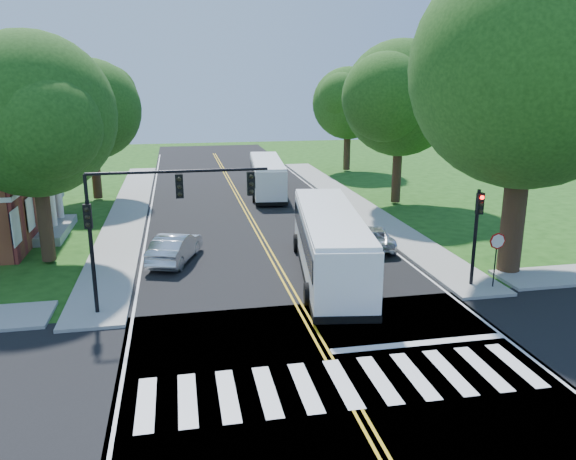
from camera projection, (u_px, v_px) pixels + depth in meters
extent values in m
plane|color=#1A4411|center=(338.00, 375.00, 18.04)|extent=(140.00, 140.00, 0.00)
cube|color=black|center=(258.00, 231.00, 35.09)|extent=(14.00, 96.00, 0.01)
cube|color=black|center=(338.00, 375.00, 18.04)|extent=(60.00, 12.00, 0.01)
cube|color=gold|center=(249.00, 217.00, 38.88)|extent=(0.36, 70.00, 0.01)
cube|color=silver|center=(149.00, 221.00, 37.59)|extent=(0.12, 70.00, 0.01)
cube|color=silver|center=(344.00, 212.00, 40.16)|extent=(0.12, 70.00, 0.01)
cube|color=silver|center=(343.00, 383.00, 17.57)|extent=(12.60, 3.00, 0.01)
cube|color=silver|center=(419.00, 343.00, 20.21)|extent=(6.60, 0.40, 0.01)
cube|color=gray|center=(129.00, 211.00, 40.14)|extent=(2.60, 40.00, 0.15)
cube|color=gray|center=(351.00, 202.00, 43.27)|extent=(2.60, 40.00, 0.15)
cylinder|color=#372616|center=(514.00, 210.00, 26.87)|extent=(1.10, 1.10, 6.00)
sphere|color=#2F641D|center=(529.00, 69.00, 25.18)|extent=(10.80, 10.80, 10.80)
cylinder|color=#372616|center=(44.00, 215.00, 28.47)|extent=(0.70, 0.70, 4.80)
sphere|color=#2F641D|center=(33.00, 115.00, 27.17)|extent=(8.00, 8.00, 8.00)
cylinder|color=#372616|center=(96.00, 170.00, 43.77)|extent=(0.70, 0.70, 4.40)
sphere|color=#2F641D|center=(90.00, 109.00, 42.56)|extent=(7.60, 7.60, 7.60)
cylinder|color=#372616|center=(397.00, 169.00, 42.25)|extent=(0.70, 0.70, 5.00)
sphere|color=#2F641D|center=(400.00, 98.00, 40.89)|extent=(8.40, 8.40, 8.40)
cylinder|color=#372616|center=(347.00, 148.00, 57.67)|extent=(0.70, 0.70, 4.40)
sphere|color=#2F641D|center=(348.00, 103.00, 56.49)|extent=(7.20, 7.20, 7.20)
cube|color=silver|center=(47.00, 163.00, 33.51)|extent=(1.40, 6.00, 0.45)
cube|color=gray|center=(54.00, 230.00, 34.58)|extent=(1.80, 6.00, 0.50)
cylinder|color=silver|center=(43.00, 208.00, 32.02)|extent=(0.50, 0.50, 4.20)
cylinder|color=silver|center=(51.00, 200.00, 34.10)|extent=(0.50, 0.50, 4.20)
cylinder|color=silver|center=(58.00, 193.00, 36.19)|extent=(0.50, 0.50, 4.20)
cylinder|color=black|center=(92.00, 257.00, 22.02)|extent=(0.16, 0.16, 4.60)
cube|color=black|center=(88.00, 216.00, 21.43)|extent=(0.30, 0.22, 0.95)
sphere|color=black|center=(86.00, 209.00, 21.22)|extent=(0.18, 0.18, 0.18)
cylinder|color=black|center=(179.00, 171.00, 21.82)|extent=(7.00, 0.12, 0.12)
cube|color=black|center=(179.00, 186.00, 21.82)|extent=(0.30, 0.22, 0.95)
cube|color=black|center=(251.00, 183.00, 22.35)|extent=(0.30, 0.22, 0.95)
cylinder|color=black|center=(475.00, 238.00, 25.13)|extent=(0.16, 0.16, 4.40)
cube|color=black|center=(480.00, 204.00, 24.58)|extent=(0.30, 0.22, 0.95)
sphere|color=#FF0A05|center=(482.00, 197.00, 24.37)|extent=(0.18, 0.18, 0.18)
cylinder|color=black|center=(495.00, 263.00, 25.10)|extent=(0.06, 0.06, 2.20)
cylinder|color=#A50A07|center=(498.00, 241.00, 24.80)|extent=(0.76, 0.04, 0.76)
cube|color=white|center=(330.00, 244.00, 26.85)|extent=(4.35, 12.27, 2.80)
cube|color=black|center=(330.00, 234.00, 26.72)|extent=(4.30, 11.45, 0.97)
cube|color=black|center=(317.00, 209.00, 32.60)|extent=(2.48, 0.47, 1.63)
cube|color=orange|center=(318.00, 193.00, 32.37)|extent=(1.73, 0.36, 0.33)
cube|color=black|center=(329.00, 269.00, 27.18)|extent=(4.42, 12.38, 0.31)
cube|color=white|center=(330.00, 214.00, 26.47)|extent=(4.25, 11.91, 0.22)
cylinder|color=black|center=(344.00, 242.00, 31.03)|extent=(0.47, 1.02, 0.98)
cylinder|color=black|center=(297.00, 243.00, 30.91)|extent=(0.47, 1.02, 0.98)
cylinder|color=black|center=(371.00, 293.00, 23.66)|extent=(0.47, 1.02, 0.98)
cylinder|color=black|center=(308.00, 294.00, 23.54)|extent=(0.47, 1.02, 0.98)
cube|color=white|center=(267.00, 177.00, 46.29)|extent=(3.37, 11.02, 2.53)
cube|color=black|center=(267.00, 171.00, 46.17)|extent=(3.37, 10.27, 0.87)
cube|color=black|center=(263.00, 163.00, 51.46)|extent=(2.25, 0.31, 1.47)
cube|color=orange|center=(263.00, 154.00, 51.25)|extent=(1.56, 0.25, 0.29)
cube|color=black|center=(267.00, 190.00, 46.58)|extent=(3.43, 11.12, 0.28)
cube|color=white|center=(267.00, 161.00, 45.95)|extent=(3.29, 10.69, 0.20)
cylinder|color=black|center=(278.00, 181.00, 50.10)|extent=(0.38, 0.91, 0.88)
cylinder|color=black|center=(251.00, 181.00, 49.87)|extent=(0.38, 0.91, 0.88)
cylinder|color=black|center=(285.00, 196.00, 43.48)|extent=(0.38, 0.91, 0.88)
cylinder|color=black|center=(254.00, 197.00, 43.25)|extent=(0.38, 0.91, 0.88)
imported|color=silver|center=(175.00, 248.00, 29.09)|extent=(3.00, 4.90, 1.52)
imported|color=silver|center=(371.00, 237.00, 31.60)|extent=(2.63, 4.68, 1.23)
imported|color=black|center=(331.00, 214.00, 36.89)|extent=(3.11, 4.68, 1.26)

